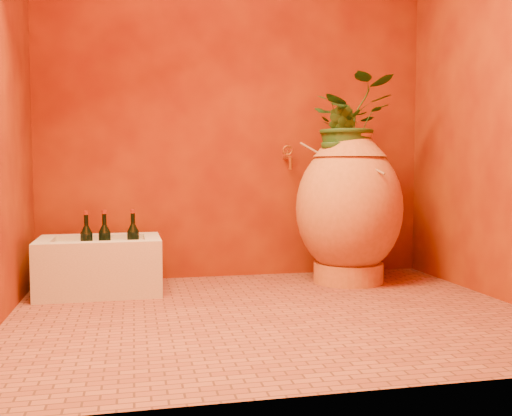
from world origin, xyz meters
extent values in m
plane|color=brown|center=(0.00, 0.00, 0.00)|extent=(2.50, 2.50, 0.00)
cube|color=#5E1105|center=(0.00, 1.00, 1.25)|extent=(2.50, 0.02, 2.50)
cube|color=#5E1105|center=(1.25, 0.00, 1.25)|extent=(0.02, 2.00, 2.50)
cylinder|color=#C17336|center=(0.63, 0.64, 0.06)|extent=(0.57, 0.57, 0.12)
ellipsoid|color=#C17336|center=(0.63, 0.64, 0.46)|extent=(0.86, 0.86, 0.81)
cone|color=#C17336|center=(0.63, 0.64, 0.83)|extent=(0.59, 0.59, 0.12)
torus|color=#C17336|center=(0.63, 0.64, 0.91)|extent=(0.36, 0.36, 0.05)
cylinder|color=olive|center=(0.55, 0.59, 0.72)|extent=(0.44, 0.26, 0.29)
cylinder|color=olive|center=(0.61, 0.52, 0.76)|extent=(0.24, 0.37, 0.18)
cylinder|color=olive|center=(0.73, 0.56, 0.77)|extent=(0.21, 0.33, 0.18)
cube|color=beige|center=(-0.85, 0.66, 0.14)|extent=(0.68, 0.46, 0.28)
cube|color=beige|center=(-0.85, 0.84, 0.30)|extent=(0.67, 0.10, 0.03)
cube|color=beige|center=(-0.85, 0.47, 0.30)|extent=(0.67, 0.10, 0.03)
cube|color=beige|center=(-1.14, 0.66, 0.30)|extent=(0.09, 0.28, 0.03)
cube|color=beige|center=(-0.56, 0.66, 0.30)|extent=(0.09, 0.28, 0.03)
cylinder|color=black|center=(-0.66, 0.70, 0.26)|extent=(0.07, 0.07, 0.16)
cone|color=black|center=(-0.66, 0.70, 0.36)|extent=(0.07, 0.07, 0.05)
cylinder|color=black|center=(-0.66, 0.70, 0.41)|extent=(0.02, 0.02, 0.06)
cylinder|color=#98260D|center=(-0.66, 0.70, 0.46)|extent=(0.03, 0.03, 0.02)
cylinder|color=silver|center=(-0.66, 0.70, 0.26)|extent=(0.07, 0.07, 0.07)
cylinder|color=black|center=(-0.82, 0.69, 0.26)|extent=(0.07, 0.07, 0.16)
cone|color=black|center=(-0.82, 0.69, 0.36)|extent=(0.07, 0.07, 0.05)
cylinder|color=black|center=(-0.82, 0.69, 0.41)|extent=(0.02, 0.02, 0.06)
cylinder|color=#98260D|center=(-0.82, 0.69, 0.46)|extent=(0.03, 0.03, 0.02)
cylinder|color=silver|center=(-0.82, 0.69, 0.26)|extent=(0.07, 0.07, 0.07)
cylinder|color=black|center=(-0.92, 0.67, 0.25)|extent=(0.07, 0.07, 0.16)
cone|color=black|center=(-0.92, 0.67, 0.36)|extent=(0.07, 0.07, 0.05)
cylinder|color=black|center=(-0.92, 0.67, 0.41)|extent=(0.02, 0.02, 0.06)
cylinder|color=#98260D|center=(-0.92, 0.67, 0.45)|extent=(0.03, 0.03, 0.02)
cylinder|color=silver|center=(-0.92, 0.67, 0.25)|extent=(0.07, 0.07, 0.07)
cylinder|color=#AD7628|center=(0.32, 0.93, 0.77)|extent=(0.02, 0.13, 0.02)
cylinder|color=#AD7628|center=(0.32, 0.87, 0.73)|extent=(0.02, 0.02, 0.08)
torus|color=#AD7628|center=(0.32, 0.93, 0.82)|extent=(0.07, 0.01, 0.07)
cylinder|color=#AD7628|center=(0.32, 0.93, 0.79)|extent=(0.01, 0.01, 0.05)
imported|color=#204619|center=(0.64, 0.67, 0.98)|extent=(0.52, 0.46, 0.56)
imported|color=#204619|center=(0.54, 0.60, 0.88)|extent=(0.27, 0.26, 0.38)
camera|label=1|loc=(-0.65, -2.64, 0.70)|focal=40.00mm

